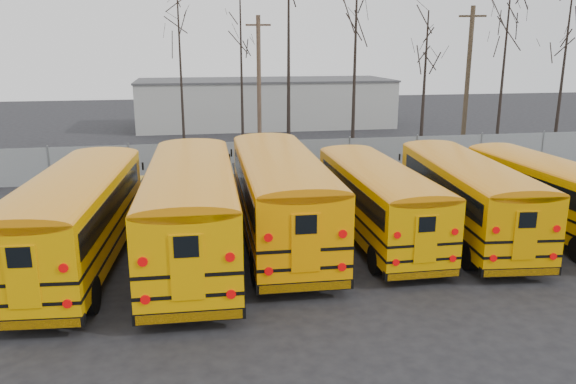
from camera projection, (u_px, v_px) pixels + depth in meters
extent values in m
plane|color=black|center=(335.00, 252.00, 19.73)|extent=(120.00, 120.00, 0.00)
cube|color=gray|center=(280.00, 158.00, 30.90)|extent=(40.00, 0.04, 2.00)
cube|color=#9E9F9A|center=(265.00, 103.00, 50.02)|extent=(22.00, 8.00, 4.00)
cylinder|color=black|center=(1.00, 299.00, 14.90)|extent=(0.37, 1.05, 1.03)
cylinder|color=black|center=(92.00, 295.00, 15.12)|extent=(0.37, 1.05, 1.03)
cylinder|color=black|center=(84.00, 208.00, 23.25)|extent=(0.37, 1.05, 1.03)
cylinder|color=black|center=(141.00, 206.00, 23.47)|extent=(0.37, 1.05, 1.03)
cube|color=#E19B00|center=(76.00, 217.00, 17.93)|extent=(3.36, 9.78, 2.43)
cube|color=#E19B00|center=(114.00, 193.00, 23.58)|extent=(2.46, 1.94, 1.03)
cube|color=black|center=(72.00, 202.00, 17.60)|extent=(3.31, 8.76, 0.72)
cube|color=black|center=(85.00, 230.00, 18.97)|extent=(3.53, 11.55, 0.09)
cube|color=black|center=(84.00, 216.00, 18.84)|extent=(3.53, 11.55, 0.09)
cube|color=black|center=(30.00, 323.00, 13.73)|extent=(2.65, 0.44, 0.29)
cube|color=black|center=(118.00, 200.00, 24.52)|extent=(2.49, 0.41, 0.27)
cube|color=#E19B00|center=(22.00, 278.00, 13.31)|extent=(0.78, 0.10, 1.60)
cylinder|color=#B20505|center=(67.00, 304.00, 13.57)|extent=(0.23, 0.06, 0.23)
cylinder|color=#B20505|center=(63.00, 268.00, 13.34)|extent=(0.23, 0.06, 0.23)
cylinder|color=black|center=(145.00, 292.00, 15.24)|extent=(0.34, 1.11, 1.10)
cylinder|color=black|center=(236.00, 286.00, 15.59)|extent=(0.34, 1.11, 1.10)
cylinder|color=black|center=(166.00, 201.00, 24.06)|extent=(0.34, 1.11, 1.10)
cylinder|color=black|center=(224.00, 199.00, 24.41)|extent=(0.34, 1.11, 1.10)
cube|color=#E29900|center=(191.00, 208.00, 18.50)|extent=(3.07, 10.29, 2.58)
cube|color=#E29900|center=(195.00, 186.00, 24.46)|extent=(2.53, 1.94, 1.10)
cube|color=black|center=(190.00, 193.00, 18.15)|extent=(3.08, 9.19, 0.77)
cube|color=black|center=(193.00, 222.00, 19.60)|extent=(3.17, 12.17, 0.10)
cube|color=black|center=(192.00, 207.00, 19.46)|extent=(3.17, 12.17, 0.10)
cube|color=black|center=(190.00, 315.00, 14.07)|extent=(2.81, 0.33, 0.31)
cube|color=black|center=(196.00, 194.00, 25.46)|extent=(2.64, 0.31, 0.29)
cube|color=#E29900|center=(187.00, 268.00, 13.62)|extent=(0.82, 0.07, 1.70)
cylinder|color=#B20505|center=(145.00, 300.00, 13.66)|extent=(0.24, 0.05, 0.24)
cylinder|color=#B20505|center=(231.00, 294.00, 13.95)|extent=(0.24, 0.05, 0.24)
cylinder|color=#B20505|center=(143.00, 262.00, 13.40)|extent=(0.24, 0.05, 0.24)
cylinder|color=#B20505|center=(230.00, 257.00, 13.70)|extent=(0.24, 0.05, 0.24)
cylinder|color=black|center=(257.00, 267.00, 16.96)|extent=(0.34, 1.10, 1.09)
cylinder|color=black|center=(336.00, 263.00, 17.31)|extent=(0.34, 1.10, 1.09)
cylinder|color=black|center=(238.00, 192.00, 25.69)|extent=(0.34, 1.10, 1.09)
cylinder|color=black|center=(290.00, 190.00, 26.05)|extent=(0.34, 1.10, 1.09)
cube|color=orange|center=(281.00, 195.00, 20.19)|extent=(3.01, 10.18, 2.55)
cube|color=orange|center=(263.00, 177.00, 26.10)|extent=(2.50, 1.92, 1.09)
cube|color=black|center=(281.00, 181.00, 19.84)|extent=(3.02, 9.10, 0.76)
cube|color=black|center=(277.00, 209.00, 21.28)|extent=(3.10, 12.05, 0.10)
cube|color=black|center=(277.00, 195.00, 21.14)|extent=(3.10, 12.05, 0.10)
cube|color=black|center=(305.00, 285.00, 15.80)|extent=(2.79, 0.32, 0.30)
cube|color=black|center=(261.00, 185.00, 27.08)|extent=(2.61, 0.29, 0.28)
cube|color=orange|center=(306.00, 243.00, 15.35)|extent=(0.82, 0.07, 1.68)
cylinder|color=#B20505|center=(269.00, 271.00, 15.39)|extent=(0.24, 0.05, 0.24)
cylinder|color=#B20505|center=(342.00, 267.00, 15.69)|extent=(0.24, 0.05, 0.24)
cylinder|color=#B20505|center=(268.00, 238.00, 15.14)|extent=(0.24, 0.05, 0.24)
cylinder|color=#B20505|center=(343.00, 234.00, 15.44)|extent=(0.24, 0.05, 0.24)
cylinder|color=black|center=(375.00, 260.00, 17.75)|extent=(0.27, 0.94, 0.94)
cylinder|color=black|center=(438.00, 256.00, 18.10)|extent=(0.27, 0.94, 0.94)
cylinder|color=black|center=(320.00, 196.00, 25.24)|extent=(0.27, 0.94, 0.94)
cylinder|color=black|center=(365.00, 194.00, 25.59)|extent=(0.27, 0.94, 0.94)
cube|color=#D69200|center=(378.00, 199.00, 20.54)|extent=(2.40, 8.72, 2.20)
cube|color=#D69200|center=(341.00, 183.00, 25.61)|extent=(2.12, 1.61, 0.94)
cube|color=black|center=(380.00, 188.00, 20.24)|extent=(2.43, 7.79, 0.66)
cube|color=black|center=(370.00, 211.00, 21.47)|extent=(2.44, 10.33, 0.08)
cube|color=black|center=(371.00, 199.00, 21.35)|extent=(2.44, 10.33, 0.08)
cube|color=black|center=(422.00, 274.00, 16.77)|extent=(2.40, 0.22, 0.26)
cube|color=black|center=(336.00, 190.00, 26.45)|extent=(2.25, 0.20, 0.24)
cube|color=#D69200|center=(426.00, 239.00, 16.39)|extent=(0.70, 0.04, 1.45)
cylinder|color=#B20505|center=(396.00, 262.00, 16.40)|extent=(0.21, 0.04, 0.21)
cylinder|color=#B20505|center=(453.00, 259.00, 16.70)|extent=(0.21, 0.04, 0.21)
cylinder|color=#B20505|center=(397.00, 235.00, 16.19)|extent=(0.21, 0.04, 0.21)
cylinder|color=#B20505|center=(455.00, 232.00, 16.48)|extent=(0.21, 0.04, 0.21)
cylinder|color=black|center=(468.00, 255.00, 18.06)|extent=(0.37, 1.00, 0.97)
cylinder|color=black|center=(534.00, 254.00, 18.22)|extent=(0.37, 1.00, 0.97)
cylinder|color=black|center=(400.00, 191.00, 25.94)|extent=(0.37, 1.00, 0.97)
cylinder|color=black|center=(446.00, 190.00, 26.11)|extent=(0.37, 1.00, 0.97)
cube|color=#D38B00|center=(467.00, 195.00, 20.90)|extent=(3.34, 9.25, 2.29)
cube|color=#D38B00|center=(422.00, 179.00, 26.23)|extent=(2.35, 1.87, 0.97)
cube|color=black|center=(470.00, 183.00, 20.58)|extent=(3.28, 8.29, 0.68)
cube|color=black|center=(457.00, 207.00, 21.88)|extent=(3.54, 10.92, 0.09)
cube|color=black|center=(458.00, 195.00, 21.75)|extent=(3.54, 10.92, 0.09)
cube|color=black|center=(520.00, 271.00, 16.93)|extent=(2.50, 0.47, 0.27)
cube|color=black|center=(416.00, 186.00, 27.12)|extent=(2.34, 0.43, 0.25)
cube|color=#D38B00|center=(526.00, 236.00, 16.53)|extent=(0.73, 0.11, 1.51)
cylinder|color=#B20505|center=(493.00, 258.00, 16.63)|extent=(0.22, 0.06, 0.21)
cylinder|color=#B20505|center=(553.00, 257.00, 16.76)|extent=(0.22, 0.06, 0.21)
cylinder|color=#B20505|center=(496.00, 230.00, 16.40)|extent=(0.22, 0.06, 0.21)
cylinder|color=#B20505|center=(557.00, 229.00, 16.54)|extent=(0.22, 0.06, 0.21)
cylinder|color=black|center=(462.00, 192.00, 25.91)|extent=(0.29, 0.93, 0.92)
cylinder|color=black|center=(502.00, 190.00, 26.35)|extent=(0.29, 0.93, 0.92)
cube|color=#D49100|center=(552.00, 194.00, 21.36)|extent=(2.64, 8.67, 2.17)
cube|color=#D49100|center=(479.00, 180.00, 26.32)|extent=(2.14, 1.65, 0.92)
cube|color=black|center=(557.00, 183.00, 21.07)|extent=(2.64, 7.75, 0.65)
cube|color=black|center=(537.00, 205.00, 22.28)|extent=(2.73, 10.26, 0.08)
cube|color=black|center=(539.00, 194.00, 22.16)|extent=(2.73, 10.26, 0.08)
cube|color=black|center=(470.00, 186.00, 27.15)|extent=(2.22, 0.27, 0.24)
cylinder|color=brown|center=(259.00, 87.00, 35.81)|extent=(0.28, 0.28, 8.84)
cube|color=brown|center=(258.00, 25.00, 34.84)|extent=(1.57, 0.40, 0.12)
cylinder|color=#453827|center=(467.00, 82.00, 36.08)|extent=(0.29, 0.29, 9.42)
cube|color=#453827|center=(473.00, 16.00, 35.04)|extent=(1.62, 0.67, 0.13)
cone|color=black|center=(181.00, 72.00, 31.16)|extent=(0.26, 0.26, 11.24)
cone|color=black|center=(241.00, 73.00, 33.45)|extent=(0.26, 0.26, 10.91)
cone|color=black|center=(289.00, 58.00, 34.95)|extent=(0.26, 0.26, 12.57)
cone|color=black|center=(355.00, 62.00, 32.84)|extent=(0.26, 0.26, 12.21)
cone|color=black|center=(424.00, 89.00, 33.62)|extent=(0.26, 0.26, 9.00)
cone|color=black|center=(503.00, 68.00, 33.68)|extent=(0.26, 0.26, 11.40)
cone|color=black|center=(563.00, 73.00, 34.48)|extent=(0.26, 0.26, 10.79)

